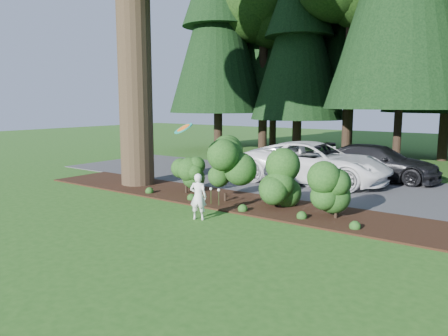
% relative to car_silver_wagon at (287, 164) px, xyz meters
% --- Properties ---
extents(ground, '(80.00, 80.00, 0.00)m').
position_rel_car_silver_wagon_xyz_m(ground, '(0.34, -7.29, -0.71)').
color(ground, '#214F16').
rests_on(ground, ground).
extents(mulch_bed, '(16.00, 2.50, 0.05)m').
position_rel_car_silver_wagon_xyz_m(mulch_bed, '(0.34, -4.04, -0.68)').
color(mulch_bed, black).
rests_on(mulch_bed, ground).
extents(driveway, '(22.00, 6.00, 0.03)m').
position_rel_car_silver_wagon_xyz_m(driveway, '(0.34, 0.21, -0.69)').
color(driveway, '#38383A').
rests_on(driveway, ground).
extents(shrub_row, '(6.53, 1.60, 1.61)m').
position_rel_car_silver_wagon_xyz_m(shrub_row, '(1.11, -4.16, 0.10)').
color(shrub_row, '#173C12').
rests_on(shrub_row, ground).
extents(lily_cluster, '(0.69, 0.09, 0.57)m').
position_rel_car_silver_wagon_xyz_m(lily_cluster, '(0.04, -4.89, -0.21)').
color(lily_cluster, '#173C12').
rests_on(lily_cluster, ground).
extents(car_silver_wagon, '(4.15, 1.60, 1.35)m').
position_rel_car_silver_wagon_xyz_m(car_silver_wagon, '(0.00, 0.00, 0.00)').
color(car_silver_wagon, '#B7B7BC').
rests_on(car_silver_wagon, driveway).
extents(car_white_suv, '(5.91, 3.04, 1.59)m').
position_rel_car_silver_wagon_xyz_m(car_white_suv, '(1.02, 0.29, 0.12)').
color(car_white_suv, white).
rests_on(car_white_suv, driveway).
extents(car_dark_suv, '(4.83, 2.05, 1.39)m').
position_rel_car_silver_wagon_xyz_m(car_dark_suv, '(2.74, 2.51, 0.02)').
color(car_dark_suv, black).
rests_on(car_dark_suv, driveway).
extents(child, '(0.54, 0.45, 1.26)m').
position_rel_car_silver_wagon_xyz_m(child, '(0.74, -6.34, -0.08)').
color(child, white).
rests_on(child, ground).
extents(frisbee, '(0.62, 0.52, 0.40)m').
position_rel_car_silver_wagon_xyz_m(frisbee, '(-0.09, -5.96, 1.70)').
color(frisbee, '#198D7C').
rests_on(frisbee, ground).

